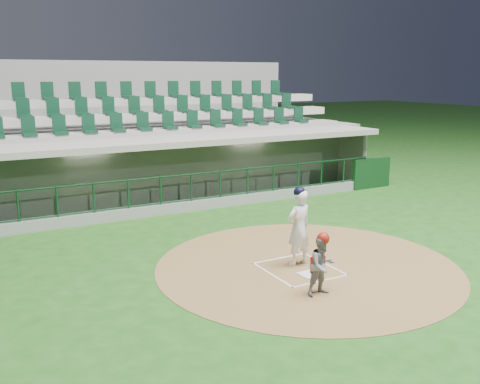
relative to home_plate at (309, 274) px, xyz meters
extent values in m
plane|color=#1A4914|center=(0.00, 0.70, -0.02)|extent=(120.00, 120.00, 0.00)
cylinder|color=brown|center=(0.30, 0.50, -0.02)|extent=(7.20, 7.20, 0.01)
cube|color=silver|center=(0.00, 0.00, 0.00)|extent=(0.43, 0.43, 0.02)
cube|color=white|center=(-0.75, 0.40, 0.00)|extent=(0.05, 1.80, 0.01)
cube|color=white|center=(0.75, 0.40, 0.00)|extent=(0.05, 1.80, 0.01)
cube|color=white|center=(0.00, 1.25, 0.00)|extent=(1.55, 0.05, 0.01)
cube|color=silver|center=(0.00, -0.45, 0.00)|extent=(1.55, 0.05, 0.01)
cube|color=gray|center=(0.00, 8.20, -0.57)|extent=(15.00, 3.00, 0.10)
cube|color=gray|center=(0.00, 9.80, 0.83)|extent=(15.00, 0.20, 2.70)
cube|color=#A39E90|center=(0.00, 9.68, 1.08)|extent=(13.50, 0.04, 0.90)
cube|color=gray|center=(7.50, 8.20, 0.83)|extent=(0.20, 3.00, 2.70)
cube|color=gray|center=(0.00, 7.95, 2.28)|extent=(15.40, 3.50, 0.20)
cube|color=gray|center=(0.00, 6.65, 0.13)|extent=(15.00, 0.15, 0.40)
cube|color=black|center=(0.00, 6.65, 1.70)|extent=(15.00, 0.01, 0.95)
cube|color=brown|center=(0.00, 9.25, -0.30)|extent=(12.75, 0.40, 0.45)
cube|color=white|center=(-3.00, 8.20, 2.15)|extent=(1.30, 0.35, 0.04)
cube|color=white|center=(3.00, 8.20, 2.15)|extent=(1.30, 0.35, 0.04)
cube|color=black|center=(7.80, 6.60, 0.58)|extent=(1.80, 0.18, 1.20)
imported|color=#A3111D|center=(-4.82, 8.92, 0.36)|extent=(1.28, 0.95, 1.76)
imported|color=#B41321|center=(-2.65, 9.04, 0.28)|extent=(0.99, 0.53, 1.60)
imported|color=#B61613|center=(2.37, 8.81, 0.31)|extent=(0.88, 0.64, 1.66)
imported|color=#B41316|center=(4.14, 9.08, 0.29)|extent=(1.56, 0.69, 1.62)
cube|color=gray|center=(0.00, 11.45, 1.13)|extent=(17.00, 6.50, 2.50)
cube|color=gray|center=(0.00, 9.95, 2.28)|extent=(16.60, 0.95, 0.30)
cube|color=#A6A296|center=(0.00, 10.90, 2.83)|extent=(16.60, 0.95, 0.30)
cube|color=#9A978B|center=(0.00, 11.85, 3.38)|extent=(16.60, 0.95, 0.30)
cube|color=slate|center=(0.00, 14.80, 2.50)|extent=(17.00, 0.25, 5.05)
imported|color=white|center=(0.16, 0.67, 0.91)|extent=(0.72, 0.52, 1.83)
sphere|color=black|center=(0.16, 0.67, 1.76)|extent=(0.28, 0.28, 0.28)
cylinder|color=tan|center=(-0.09, 0.42, 1.23)|extent=(0.58, 0.79, 0.39)
imported|color=gray|center=(-0.43, -1.02, 0.62)|extent=(0.62, 0.48, 1.26)
sphere|color=maroon|center=(-0.43, -1.02, 1.20)|extent=(0.26, 0.26, 0.26)
cube|color=maroon|center=(-0.43, -0.87, 0.60)|extent=(0.32, 0.10, 0.35)
camera|label=1|loc=(-6.89, -9.31, 4.46)|focal=40.00mm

